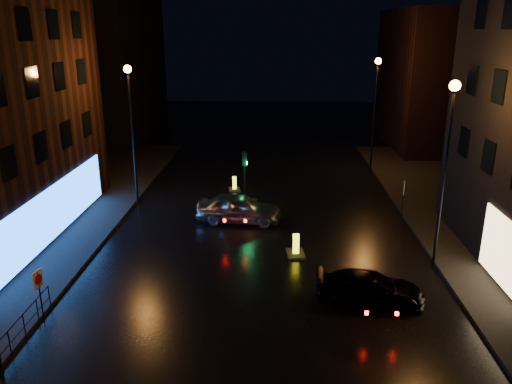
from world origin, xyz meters
TOP-DOWN VIEW (x-y plane):
  - ground at (0.00, 0.00)m, footprint 120.00×120.00m
  - building_far_left at (-16.00, 35.00)m, footprint 8.00×16.00m
  - building_far_right at (15.00, 32.00)m, footprint 8.00×14.00m
  - street_lamp_lfar at (-7.80, 14.00)m, footprint 0.44×0.44m
  - street_lamp_rnear at (7.80, 6.00)m, footprint 0.44×0.44m
  - street_lamp_rfar at (7.80, 22.00)m, footprint 0.44×0.44m
  - traffic_signal at (-1.20, 14.00)m, footprint 1.40×2.40m
  - guard_railing at (-8.00, -1.00)m, footprint 0.05×6.04m
  - silver_hatchback at (-1.37, 11.47)m, footprint 4.83×2.29m
  - dark_sedan at (4.42, 3.00)m, footprint 4.33×1.98m
  - bollard_near at (1.66, 7.22)m, footprint 0.95×1.31m
  - bollard_far at (-2.10, 17.17)m, footprint 0.91×1.19m
  - road_sign_left at (-7.90, 1.17)m, footprint 0.14×0.50m
  - road_sign_right at (7.90, 12.44)m, footprint 0.15×0.52m

SIDE VIEW (x-z plane):
  - ground at x=0.00m, z-range 0.00..0.00m
  - bollard_far at x=-2.10m, z-range -0.26..0.67m
  - bollard_near at x=1.66m, z-range -0.30..0.77m
  - traffic_signal at x=-1.20m, z-range -1.22..2.23m
  - dark_sedan at x=4.42m, z-range 0.00..1.23m
  - guard_railing at x=-8.00m, z-range 0.24..1.24m
  - silver_hatchback at x=-1.37m, z-range 0.00..1.59m
  - road_sign_left at x=-7.90m, z-range 0.51..2.56m
  - road_sign_right at x=7.90m, z-range 0.53..2.67m
  - street_lamp_lfar at x=-7.80m, z-range 1.38..9.75m
  - street_lamp_rnear at x=7.80m, z-range 1.38..9.75m
  - street_lamp_rfar at x=7.80m, z-range 1.38..9.75m
  - building_far_right at x=15.00m, z-range 0.00..12.00m
  - building_far_left at x=-16.00m, z-range 0.00..14.00m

